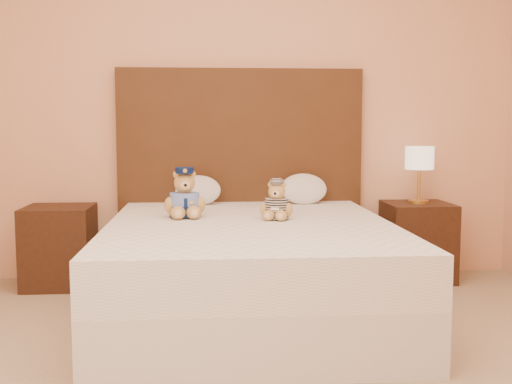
# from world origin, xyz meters

# --- Properties ---
(bed) EXTENTS (1.60, 2.00, 0.55)m
(bed) POSITION_xyz_m (0.00, 1.20, 0.28)
(bed) COLOR white
(bed) RESTS_ON ground
(headboard) EXTENTS (1.75, 0.08, 1.50)m
(headboard) POSITION_xyz_m (0.00, 2.21, 0.75)
(headboard) COLOR #462915
(headboard) RESTS_ON ground
(nightstand_left) EXTENTS (0.45, 0.45, 0.55)m
(nightstand_left) POSITION_xyz_m (-1.25, 2.00, 0.28)
(nightstand_left) COLOR #381D11
(nightstand_left) RESTS_ON ground
(nightstand_right) EXTENTS (0.45, 0.45, 0.55)m
(nightstand_right) POSITION_xyz_m (1.25, 2.00, 0.28)
(nightstand_right) COLOR #381D11
(nightstand_right) RESTS_ON ground
(lamp) EXTENTS (0.20, 0.20, 0.40)m
(lamp) POSITION_xyz_m (1.25, 2.00, 0.85)
(lamp) COLOR gold
(lamp) RESTS_ON nightstand_right
(teddy_police) EXTENTS (0.28, 0.27, 0.30)m
(teddy_police) POSITION_xyz_m (-0.37, 1.42, 0.70)
(teddy_police) COLOR #B28745
(teddy_police) RESTS_ON bed
(teddy_prisoner) EXTENTS (0.25, 0.24, 0.23)m
(teddy_prisoner) POSITION_xyz_m (0.16, 1.30, 0.66)
(teddy_prisoner) COLOR #B28745
(teddy_prisoner) RESTS_ON bed
(pillow_left) EXTENTS (0.31, 0.20, 0.22)m
(pillow_left) POSITION_xyz_m (-0.30, 2.03, 0.66)
(pillow_left) COLOR white
(pillow_left) RESTS_ON bed
(pillow_right) EXTENTS (0.33, 0.21, 0.23)m
(pillow_right) POSITION_xyz_m (0.43, 2.03, 0.67)
(pillow_right) COLOR white
(pillow_right) RESTS_ON bed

